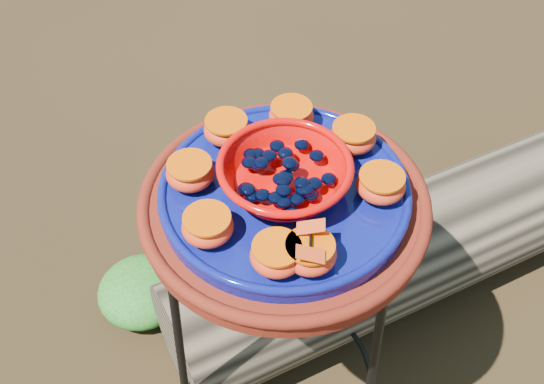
# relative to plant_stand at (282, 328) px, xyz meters

# --- Properties ---
(plant_stand) EXTENTS (0.44, 0.44, 0.70)m
(plant_stand) POSITION_rel_plant_stand_xyz_m (0.00, 0.00, 0.00)
(plant_stand) COLOR black
(plant_stand) RESTS_ON ground
(terracotta_saucer) EXTENTS (0.45, 0.45, 0.04)m
(terracotta_saucer) POSITION_rel_plant_stand_xyz_m (0.00, 0.00, 0.37)
(terracotta_saucer) COLOR #4B1509
(terracotta_saucer) RESTS_ON plant_stand
(cobalt_plate) EXTENTS (0.39, 0.39, 0.03)m
(cobalt_plate) POSITION_rel_plant_stand_xyz_m (0.00, 0.00, 0.40)
(cobalt_plate) COLOR #010052
(cobalt_plate) RESTS_ON terracotta_saucer
(red_bowl) EXTENTS (0.19, 0.19, 0.05)m
(red_bowl) POSITION_rel_plant_stand_xyz_m (0.00, 0.00, 0.44)
(red_bowl) COLOR red
(red_bowl) RESTS_ON cobalt_plate
(glass_gems) EXTENTS (0.15, 0.15, 0.03)m
(glass_gems) POSITION_rel_plant_stand_xyz_m (0.00, 0.00, 0.48)
(glass_gems) COLOR black
(glass_gems) RESTS_ON red_bowl
(orange_half_0) EXTENTS (0.08, 0.08, 0.04)m
(orange_half_0) POSITION_rel_plant_stand_xyz_m (0.05, -0.14, 0.43)
(orange_half_0) COLOR red
(orange_half_0) RESTS_ON cobalt_plate
(orange_half_1) EXTENTS (0.08, 0.08, 0.04)m
(orange_half_1) POSITION_rel_plant_stand_xyz_m (0.15, 0.01, 0.43)
(orange_half_1) COLOR red
(orange_half_1) RESTS_ON cobalt_plate
(orange_half_2) EXTENTS (0.08, 0.08, 0.04)m
(orange_half_2) POSITION_rel_plant_stand_xyz_m (0.10, 0.11, 0.43)
(orange_half_2) COLOR red
(orange_half_2) RESTS_ON cobalt_plate
(orange_half_3) EXTENTS (0.08, 0.08, 0.04)m
(orange_half_3) POSITION_rel_plant_stand_xyz_m (-0.01, 0.15, 0.43)
(orange_half_3) COLOR red
(orange_half_3) RESTS_ON cobalt_plate
(orange_half_4) EXTENTS (0.08, 0.08, 0.04)m
(orange_half_4) POSITION_rel_plant_stand_xyz_m (-0.11, 0.10, 0.43)
(orange_half_4) COLOR red
(orange_half_4) RESTS_ON cobalt_plate
(orange_half_5) EXTENTS (0.08, 0.08, 0.04)m
(orange_half_5) POSITION_rel_plant_stand_xyz_m (-0.15, -0.01, 0.43)
(orange_half_5) COLOR red
(orange_half_5) RESTS_ON cobalt_plate
(orange_half_6) EXTENTS (0.08, 0.08, 0.04)m
(orange_half_6) POSITION_rel_plant_stand_xyz_m (-0.10, -0.11, 0.43)
(orange_half_6) COLOR red
(orange_half_6) RESTS_ON cobalt_plate
(orange_half_7) EXTENTS (0.08, 0.08, 0.04)m
(orange_half_7) POSITION_rel_plant_stand_xyz_m (0.01, -0.15, 0.43)
(orange_half_7) COLOR red
(orange_half_7) RESTS_ON cobalt_plate
(butterfly) EXTENTS (0.09, 0.06, 0.02)m
(butterfly) POSITION_rel_plant_stand_xyz_m (0.05, -0.14, 0.46)
(butterfly) COLOR red
(butterfly) RESTS_ON orange_half_0
(driftwood_log) EXTENTS (1.57, 1.28, 0.30)m
(driftwood_log) POSITION_rel_plant_stand_xyz_m (0.41, 0.50, -0.20)
(driftwood_log) COLOR black
(driftwood_log) RESTS_ON ground
(foliage_left) EXTENTS (0.23, 0.23, 0.11)m
(foliage_left) POSITION_rel_plant_stand_xyz_m (-0.40, 0.23, -0.29)
(foliage_left) COLOR #154A17
(foliage_left) RESTS_ON ground
(foliage_back) EXTENTS (0.32, 0.32, 0.16)m
(foliage_back) POSITION_rel_plant_stand_xyz_m (-0.16, 0.53, -0.27)
(foliage_back) COLOR #154A17
(foliage_back) RESTS_ON ground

